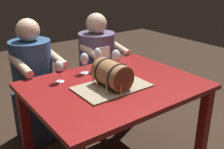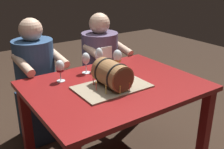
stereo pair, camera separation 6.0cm
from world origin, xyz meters
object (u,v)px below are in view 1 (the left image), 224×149
Objects in this scene: wine_glass_amber at (116,57)px; person_seated_left at (35,87)px; dining_table at (114,97)px; wine_glass_empty at (84,59)px; barrel_cake at (112,76)px; wine_glass_red at (59,68)px; menu_card at (104,56)px; wine_glass_white at (98,56)px; person_seated_right at (97,71)px.

person_seated_left reaches higher than wine_glass_amber.
wine_glass_amber is (0.19, 0.23, 0.22)m from dining_table.
barrel_cake is at bearing -89.33° from wine_glass_empty.
barrel_cake is 3.11× the size of wine_glass_red.
dining_table is at bearing -65.46° from person_seated_left.
wine_glass_white is at bearing -142.22° from menu_card.
wine_glass_amber is at bearing 48.49° from barrel_cake.
person_seated_left is at bearing 114.54° from dining_table.
wine_glass_empty is 0.25m from wine_glass_red.
dining_table is at bearing -110.67° from menu_card.
person_seated_left is at bearing 132.24° from wine_glass_white.
dining_table is 0.82m from person_seated_left.
wine_glass_amber is 0.80m from person_seated_left.
barrel_cake reaches higher than dining_table.
wine_glass_amber is at bearing -44.39° from person_seated_left.
person_seated_right is at bearing 36.26° from wine_glass_red.
dining_table is 0.39m from wine_glass_empty.
person_seated_right reaches higher than wine_glass_white.
wine_glass_empty is at bearing 10.44° from wine_glass_red.
wine_glass_amber is at bearing 50.81° from dining_table.
menu_card is at bearing 33.24° from wine_glass_white.
dining_table is at bearing -114.58° from person_seated_right.
menu_card is at bearing 91.23° from wine_glass_amber.
wine_glass_empty reaches higher than dining_table.
wine_glass_white is at bearing 148.95° from wine_glass_amber.
barrel_cake is at bearing -116.70° from person_seated_right.
wine_glass_amber reaches higher than menu_card.
wine_glass_red is (-0.30, 0.27, 0.22)m from dining_table.
wine_glass_red reaches higher than menu_card.
dining_table is at bearing -100.60° from wine_glass_white.
person_seated_left is (-0.34, 0.74, -0.09)m from dining_table.
wine_glass_empty is at bearing -56.98° from person_seated_left.
wine_glass_amber is 0.62m from person_seated_right.
person_seated_right is at bearing 70.65° from menu_card.
wine_glass_empty is 0.88× the size of wine_glass_white.
wine_glass_empty is at bearing 160.68° from wine_glass_amber.
wine_glass_amber is at bearing -106.62° from person_seated_right.
wine_glass_amber is (0.24, 0.27, 0.03)m from barrel_cake.
person_seated_left is (-0.04, 0.47, -0.31)m from wine_glass_red.
wine_glass_amber is 0.16m from menu_card.
wine_glass_amber is (0.49, -0.04, 0.00)m from wine_glass_red.
wine_glass_empty is at bearing -158.80° from menu_card.
wine_glass_amber is 1.09× the size of menu_card.
barrel_cake is 3.03× the size of wine_glass_empty.
wine_glass_empty is at bearing 101.02° from dining_table.
dining_table is 7.09× the size of wine_glass_amber.
person_seated_left is at bearing 94.26° from wine_glass_red.
barrel_cake is 3.21× the size of menu_card.
dining_table is 0.37m from wine_glass_amber.
person_seated_right reaches higher than dining_table.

